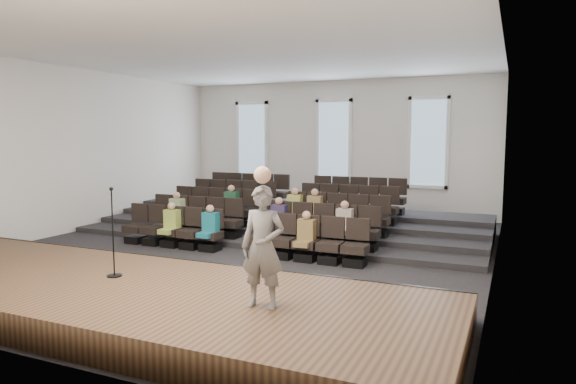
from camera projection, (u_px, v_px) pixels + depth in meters
name	position (u px, v px, depth m)	size (l,w,h in m)	color
ground	(246.00, 249.00, 13.41)	(14.00, 14.00, 0.00)	black
ceiling	(244.00, 53.00, 12.86)	(12.00, 14.00, 0.02)	white
wall_back	(334.00, 147.00, 19.51)	(12.00, 0.04, 5.00)	silver
wall_left	(71.00, 150.00, 15.57)	(0.04, 14.00, 5.00)	silver
wall_right	(499.00, 157.00, 10.70)	(0.04, 14.00, 5.00)	silver
stage	(103.00, 294.00, 8.75)	(11.80, 3.60, 0.50)	#513B23
stage_lip	(167.00, 269.00, 10.36)	(11.80, 0.06, 0.52)	black
risers	(294.00, 223.00, 16.27)	(11.80, 4.80, 0.60)	black
seating_rows	(272.00, 215.00, 14.73)	(6.80, 4.70, 1.67)	black
windows	(334.00, 142.00, 19.43)	(8.44, 0.10, 3.24)	white
audience	(257.00, 215.00, 13.69)	(5.45, 2.64, 1.10)	#9FB849
speaker	(263.00, 247.00, 7.24)	(0.64, 0.42, 1.74)	#63605E
mic_stand	(114.00, 250.00, 8.88)	(0.26, 0.26, 1.57)	black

